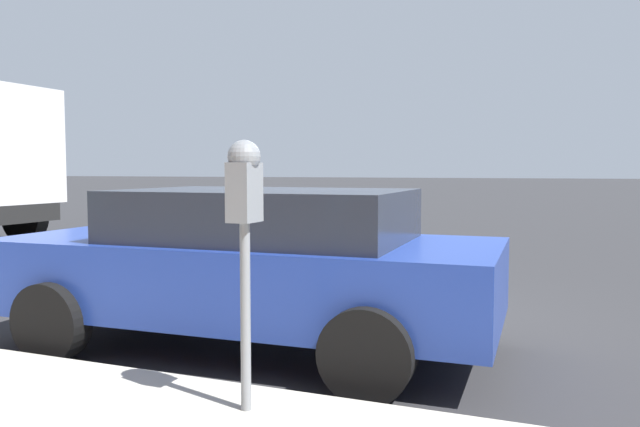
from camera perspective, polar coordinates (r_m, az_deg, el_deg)
The scene contains 3 objects.
ground_plane at distance 6.30m, azimuth 1.22°, elevation -10.03°, with size 220.00×220.00×0.00m, color #2B2B2D.
parking_meter at distance 3.58m, azimuth -6.91°, elevation 0.79°, with size 0.21×0.19×1.57m.
car_blue at distance 5.36m, azimuth -6.29°, elevation -4.51°, with size 2.08×4.26×1.36m.
Camera 1 is at (-5.73, -2.12, 1.53)m, focal length 35.00 mm.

